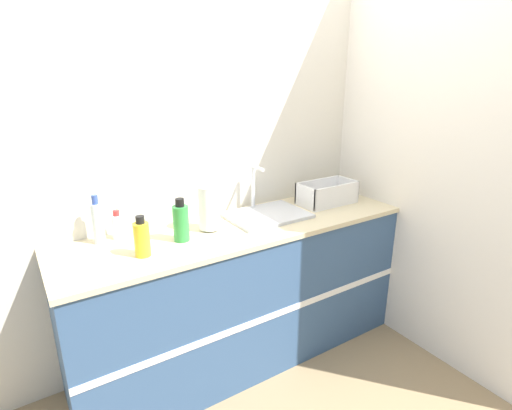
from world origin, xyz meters
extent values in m
plane|color=#937A56|center=(0.00, 0.00, 0.00)|extent=(12.00, 12.00, 0.00)
cube|color=beige|center=(0.00, 0.60, 1.30)|extent=(4.51, 0.06, 2.60)
cube|color=silver|center=(1.08, 0.29, 1.30)|extent=(0.06, 2.57, 2.60)
cube|color=#33517A|center=(0.00, 0.29, 0.44)|extent=(2.11, 0.57, 0.89)
cube|color=white|center=(0.00, 0.00, 0.44)|extent=(2.11, 0.01, 0.04)
cube|color=beige|center=(0.00, 0.29, 0.90)|extent=(2.13, 0.60, 0.03)
cube|color=silver|center=(0.21, 0.33, 0.93)|extent=(0.49, 0.37, 0.02)
cylinder|color=silver|center=(0.21, 0.49, 1.07)|extent=(0.02, 0.02, 0.27)
cylinder|color=silver|center=(0.21, 0.43, 1.21)|extent=(0.02, 0.12, 0.02)
cylinder|color=#4C4C51|center=(-0.19, 0.33, 0.92)|extent=(0.09, 0.09, 0.01)
cylinder|color=white|center=(-0.19, 0.33, 1.05)|extent=(0.12, 0.12, 0.25)
cube|color=white|center=(0.71, 0.33, 0.92)|extent=(0.40, 0.21, 0.01)
cube|color=white|center=(0.71, 0.23, 1.00)|extent=(0.40, 0.01, 0.14)
cube|color=white|center=(0.71, 0.43, 1.00)|extent=(0.40, 0.01, 0.14)
cube|color=white|center=(0.52, 0.33, 1.00)|extent=(0.01, 0.21, 0.14)
cube|color=white|center=(0.90, 0.33, 1.00)|extent=(0.01, 0.21, 0.14)
cylinder|color=yellow|center=(-0.62, 0.20, 1.00)|extent=(0.08, 0.08, 0.17)
cylinder|color=black|center=(-0.62, 0.20, 1.11)|extent=(0.04, 0.04, 0.04)
cylinder|color=white|center=(-0.66, 0.48, 0.98)|extent=(0.06, 0.06, 0.13)
cylinder|color=red|center=(-0.66, 0.48, 1.06)|extent=(0.03, 0.03, 0.03)
cylinder|color=silver|center=(-0.76, 0.47, 1.03)|extent=(0.06, 0.06, 0.22)
cylinder|color=#334C9E|center=(-0.76, 0.47, 1.16)|extent=(0.03, 0.03, 0.05)
cylinder|color=#2D8C3D|center=(-0.38, 0.27, 1.01)|extent=(0.09, 0.09, 0.19)
cylinder|color=black|center=(-0.38, 0.27, 1.13)|extent=(0.05, 0.05, 0.04)
camera|label=1|loc=(-1.12, -1.62, 1.78)|focal=28.00mm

